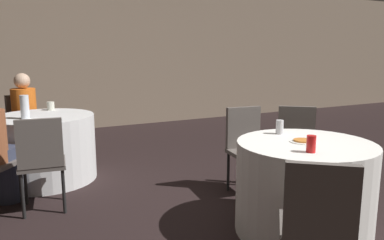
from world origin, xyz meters
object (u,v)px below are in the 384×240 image
Objects in this scene: chair_near_southwest at (318,220)px; bottle_far at (25,107)px; chair_far_north at (24,121)px; pizza_plate_near at (303,141)px; soda_can_red at (311,144)px; table_near at (304,188)px; chair_near_north at (247,142)px; chair_far_south at (41,156)px; soda_can_silver at (280,127)px; person_orange_shirt at (26,119)px; table_far at (45,148)px; chair_near_northeast at (296,141)px.

bottle_far reaches higher than chair_near_southwest.
chair_far_north is 3.72m from pizza_plate_near.
bottle_far is at bearing 126.19° from soda_can_red.
table_near is 0.97m from chair_near_north.
chair_far_south reaches higher than table_near.
soda_can_red is at bearing -108.64° from soda_can_silver.
chair_near_southwest is 1.00× the size of chair_near_north.
table_near is 0.52m from soda_can_red.
person_orange_shirt is at bearing 147.50° from chair_near_southwest.
bottle_far is at bearing 101.70° from chair_far_south.
chair_near_north is at bearing 83.25° from pizza_plate_near.
pizza_plate_near is (1.87, -3.03, 0.17)m from person_orange_shirt.
person_orange_shirt is at bearing 100.15° from table_far.
bottle_far is at bearing 137.08° from soda_can_silver.
soda_can_red is (0.42, 0.51, 0.27)m from chair_near_southwest.
chair_near_north is 7.25× the size of soda_can_silver.
chair_near_southwest is at bearing -129.75° from soda_can_red.
chair_near_southwest and chair_near_northeast have the same top height.
table_near is 0.38m from pizza_plate_near.
pizza_plate_near is at bearing 56.90° from soda_can_red.
chair_near_north is (-0.48, 0.20, 0.00)m from chair_near_northeast.
soda_can_silver is at bearing 99.38° from chair_near_southwest.
soda_can_red is at bearing -53.81° from bottle_far.
table_near is at bearing 52.68° from soda_can_red.
soda_can_red reaches higher than pizza_plate_near.
table_near is 8.89× the size of soda_can_red.
table_far is at bearing 121.77° from soda_can_red.
pizza_plate_near is 1.73× the size of soda_can_silver.
pizza_plate_near is (1.90, -3.20, 0.22)m from chair_far_north.
pizza_plate_near is at bearing -28.19° from chair_far_south.
soda_can_silver reaches higher than table_far.
table_near is at bearing -81.07° from pizza_plate_near.
chair_near_north reaches higher than soda_can_silver.
table_far is (-1.73, 2.28, 0.00)m from table_near.
person_orange_shirt is (-1.98, 2.12, 0.05)m from chair_near_north.
chair_near_northeast is at bearing -6.38° from chair_far_south.
soda_can_red is at bearing 82.85° from chair_near_north.
pizza_plate_near is 2.85m from bottle_far.
person_orange_shirt is at bearing -5.18° from chair_near_northeast.
table_near is 1.23× the size of chair_near_southwest.
chair_far_south is 0.89m from bottle_far.
table_near is 2.86m from table_far.
chair_near_southwest is 1.28m from soda_can_silver.
bottle_far is (-1.32, 2.89, 0.34)m from chair_near_southwest.
table_far is at bearing -29.70° from chair_near_north.
person_orange_shirt is at bearing 117.23° from soda_can_red.
table_near is 0.98× the size of table_far.
chair_far_north is (-1.30, 3.97, 0.00)m from chair_near_southwest.
chair_near_northeast and chair_near_north have the same top height.
person_orange_shirt is at bearing 97.68° from chair_far_south.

